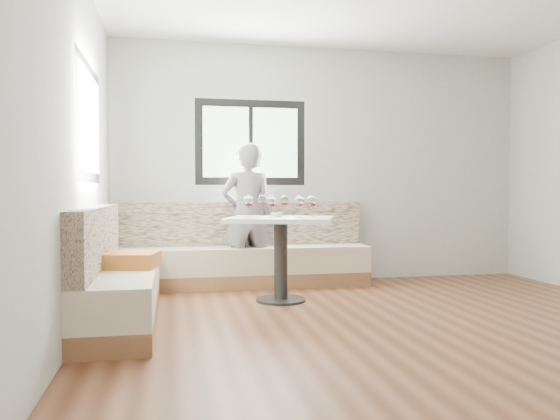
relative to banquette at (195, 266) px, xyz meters
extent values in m
cube|color=brown|center=(1.59, -1.63, -0.33)|extent=(5.00, 5.00, 0.01)
cube|color=#B7B7B2|center=(1.59, 0.87, 1.07)|extent=(5.00, 0.01, 2.80)
cube|color=#B7B7B2|center=(-0.91, -1.63, 1.07)|extent=(0.01, 5.00, 2.80)
cube|color=black|center=(0.69, 0.86, 1.32)|extent=(1.30, 0.02, 1.00)
cube|color=black|center=(-0.90, -0.73, 1.32)|extent=(0.02, 1.30, 1.00)
cube|color=#905F3E|center=(0.54, 0.60, -0.25)|extent=(2.90, 0.55, 0.16)
cube|color=#F6EBCD|center=(0.54, 0.60, -0.03)|extent=(2.90, 0.55, 0.29)
cube|color=beige|center=(0.54, 0.80, 0.37)|extent=(2.90, 0.14, 0.50)
cube|color=#905F3E|center=(-0.63, -0.80, -0.25)|extent=(0.55, 2.25, 0.16)
cube|color=#F6EBCD|center=(-0.63, -0.80, -0.03)|extent=(0.55, 2.25, 0.29)
cube|color=beige|center=(-0.84, -0.80, 0.37)|extent=(0.14, 2.25, 0.50)
cube|color=orange|center=(-0.56, -0.87, 0.18)|extent=(0.49, 0.49, 0.12)
cylinder|color=black|center=(0.82, -0.29, -0.32)|extent=(0.49, 0.49, 0.02)
cylinder|color=black|center=(0.82, -0.29, 0.06)|extent=(0.13, 0.13, 0.78)
cube|color=white|center=(0.82, -0.29, 0.47)|extent=(1.20, 1.07, 0.04)
imported|color=slate|center=(0.61, 0.56, 0.47)|extent=(0.61, 0.42, 1.61)
cylinder|color=white|center=(0.78, -0.27, 0.51)|extent=(0.11, 0.11, 0.04)
sphere|color=black|center=(0.80, -0.26, 0.52)|extent=(0.02, 0.02, 0.02)
sphere|color=black|center=(0.77, -0.27, 0.52)|extent=(0.02, 0.02, 0.02)
sphere|color=black|center=(0.78, -0.29, 0.52)|extent=(0.02, 0.02, 0.02)
cylinder|color=white|center=(0.49, -0.33, 0.49)|extent=(0.07, 0.07, 0.01)
cylinder|color=white|center=(0.49, -0.33, 0.54)|extent=(0.01, 0.01, 0.09)
ellipsoid|color=white|center=(0.49, -0.33, 0.65)|extent=(0.10, 0.10, 0.12)
cylinder|color=#450411|center=(0.49, -0.33, 0.62)|extent=(0.07, 0.07, 0.02)
cylinder|color=white|center=(0.70, -0.43, 0.49)|extent=(0.07, 0.07, 0.01)
cylinder|color=white|center=(0.70, -0.43, 0.54)|extent=(0.01, 0.01, 0.09)
ellipsoid|color=white|center=(0.70, -0.43, 0.65)|extent=(0.10, 0.10, 0.12)
cylinder|color=#450411|center=(0.70, -0.43, 0.62)|extent=(0.07, 0.07, 0.02)
cylinder|color=white|center=(0.97, -0.44, 0.49)|extent=(0.07, 0.07, 0.01)
cylinder|color=white|center=(0.97, -0.44, 0.54)|extent=(0.01, 0.01, 0.09)
ellipsoid|color=white|center=(0.97, -0.44, 0.65)|extent=(0.10, 0.10, 0.12)
cylinder|color=#450411|center=(0.97, -0.44, 0.62)|extent=(0.07, 0.07, 0.02)
cylinder|color=white|center=(0.89, -0.16, 0.49)|extent=(0.07, 0.07, 0.01)
cylinder|color=white|center=(0.89, -0.16, 0.54)|extent=(0.01, 0.01, 0.09)
ellipsoid|color=white|center=(0.89, -0.16, 0.65)|extent=(0.10, 0.10, 0.12)
cylinder|color=#450411|center=(0.89, -0.16, 0.62)|extent=(0.07, 0.07, 0.02)
cylinder|color=white|center=(1.13, -0.30, 0.49)|extent=(0.07, 0.07, 0.01)
cylinder|color=white|center=(1.13, -0.30, 0.54)|extent=(0.01, 0.01, 0.09)
ellipsoid|color=white|center=(1.13, -0.30, 0.65)|extent=(0.10, 0.10, 0.12)
cylinder|color=#450411|center=(1.13, -0.30, 0.62)|extent=(0.07, 0.07, 0.02)
cylinder|color=white|center=(0.68, -0.03, 0.49)|extent=(0.07, 0.07, 0.01)
cylinder|color=white|center=(0.68, -0.03, 0.54)|extent=(0.01, 0.01, 0.09)
ellipsoid|color=white|center=(0.68, -0.03, 0.65)|extent=(0.10, 0.10, 0.12)
cylinder|color=#450411|center=(0.68, -0.03, 0.62)|extent=(0.07, 0.07, 0.02)
camera|label=1|loc=(-0.23, -5.50, 0.75)|focal=35.00mm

